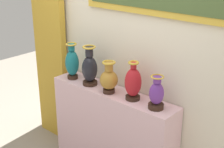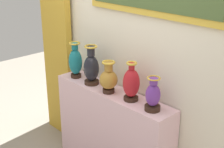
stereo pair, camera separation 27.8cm
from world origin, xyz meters
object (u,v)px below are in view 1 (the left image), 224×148
at_px(vase_crimson, 133,83).
at_px(vase_violet, 156,94).
at_px(vase_teal, 72,63).
at_px(vase_onyx, 90,68).
at_px(vase_ochre, 109,79).

height_order(vase_crimson, vase_violet, vase_crimson).
relative_size(vase_teal, vase_crimson, 1.05).
distance_m(vase_teal, vase_onyx, 0.27).
bearing_deg(vase_onyx, vase_violet, 0.33).
bearing_deg(vase_teal, vase_ochre, -1.51).
bearing_deg(vase_onyx, vase_ochre, -3.97).
xyz_separation_m(vase_teal, vase_onyx, (0.27, 0.01, -0.00)).
bearing_deg(vase_teal, vase_crimson, 1.45).
xyz_separation_m(vase_ochre, vase_crimson, (0.28, 0.04, 0.02)).
bearing_deg(vase_onyx, vase_crimson, 1.59).
distance_m(vase_onyx, vase_ochre, 0.29).
xyz_separation_m(vase_teal, vase_ochre, (0.56, -0.01, -0.04)).
bearing_deg(vase_onyx, vase_teal, -178.86).
bearing_deg(vase_crimson, vase_teal, -178.55).
relative_size(vase_ochre, vase_crimson, 0.86).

